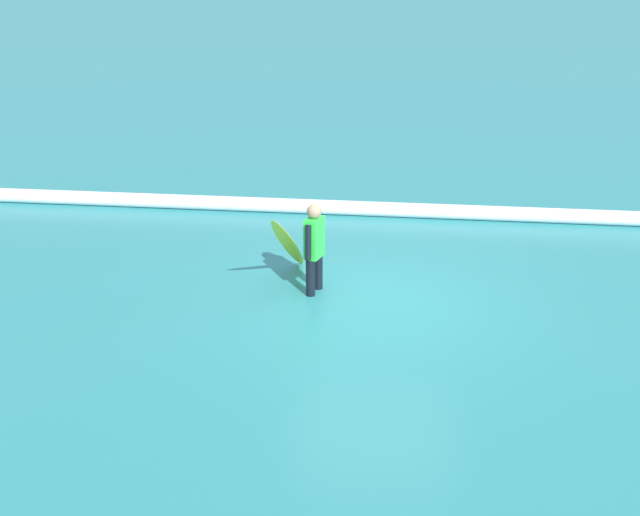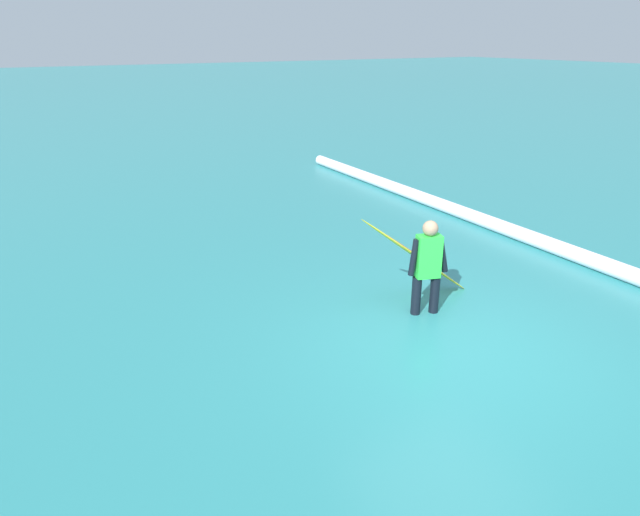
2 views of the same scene
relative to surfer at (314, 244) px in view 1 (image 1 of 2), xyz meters
The scene contains 4 objects.
ground_plane 1.26m from the surfer, 165.18° to the left, with size 163.84×163.84×0.00m, color teal.
surfer is the anchor object (origin of this frame).
surfboard 0.43m from the surfer, 19.34° to the right, with size 0.42×1.97×1.46m.
wave_crest_foreground 3.68m from the surfer, 91.64° to the right, with size 0.28×0.28×19.42m, color white.
Camera 1 is at (-0.07, 11.23, 5.25)m, focal length 46.51 mm.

